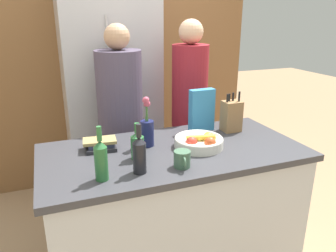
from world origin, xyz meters
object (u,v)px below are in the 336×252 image
object	(u,v)px
bottle_oil	(139,154)
knife_block	(231,116)
bottle_wine	(101,159)
bottle_vinegar	(137,145)
refrigerator	(111,90)
book_stack	(100,144)
cereal_box	(202,110)
person_in_blue	(189,109)
coffee_mug	(182,159)
person_at_sink	(121,119)
fruit_bowl	(200,142)
flower_vase	(147,128)

from	to	relation	value
bottle_oil	knife_block	bearing A→B (deg)	26.95
bottle_oil	bottle_wine	xyz separation A→B (m)	(-0.20, -0.01, 0.01)
bottle_vinegar	bottle_wine	size ratio (longest dim) A/B	0.76
refrigerator	book_stack	bearing A→B (deg)	-104.97
cereal_box	person_in_blue	size ratio (longest dim) A/B	0.18
cereal_box	person_in_blue	xyz separation A→B (m)	(0.08, 0.39, -0.10)
coffee_mug	person_at_sink	bearing A→B (deg)	97.99
knife_block	fruit_bowl	bearing A→B (deg)	-149.31
fruit_bowl	cereal_box	bearing A→B (deg)	62.07
bottle_oil	bottle_vinegar	world-z (taller)	bottle_oil
refrigerator	flower_vase	size ratio (longest dim) A/B	6.37
flower_vase	coffee_mug	xyz separation A→B (m)	(0.08, -0.36, -0.07)
bottle_vinegar	person_at_sink	world-z (taller)	person_at_sink
refrigerator	bottle_oil	xyz separation A→B (m)	(-0.14, -1.44, -0.02)
fruit_bowl	knife_block	bearing A→B (deg)	30.69
refrigerator	bottle_oil	world-z (taller)	refrigerator
cereal_box	bottle_vinegar	distance (m)	0.64
cereal_box	knife_block	bearing A→B (deg)	-22.60
refrigerator	coffee_mug	xyz separation A→B (m)	(0.09, -1.46, -0.08)
fruit_bowl	bottle_oil	distance (m)	0.49
coffee_mug	person_at_sink	distance (m)	0.92
book_stack	person_in_blue	distance (m)	0.95
knife_block	person_at_sink	world-z (taller)	person_at_sink
flower_vase	book_stack	distance (m)	0.30
refrigerator	person_at_sink	world-z (taller)	refrigerator
book_stack	flower_vase	bearing A→B (deg)	-8.37
bottle_wine	cereal_box	bearing A→B (deg)	31.66
bottle_vinegar	person_in_blue	bearing A→B (deg)	47.37
cereal_box	coffee_mug	distance (m)	0.63
fruit_bowl	flower_vase	size ratio (longest dim) A/B	0.96
coffee_mug	bottle_oil	distance (m)	0.24
cereal_box	book_stack	size ratio (longest dim) A/B	1.42
cereal_box	bottle_oil	distance (m)	0.77
person_at_sink	fruit_bowl	bearing A→B (deg)	-54.90
fruit_bowl	coffee_mug	xyz separation A→B (m)	(-0.21, -0.22, 0.01)
fruit_bowl	bottle_oil	bearing A→B (deg)	-156.15
bottle_wine	person_in_blue	bearing A→B (deg)	45.02
coffee_mug	fruit_bowl	bearing A→B (deg)	45.65
bottle_oil	bottle_wine	bearing A→B (deg)	-177.75
bottle_oil	bottle_vinegar	distance (m)	0.18
bottle_vinegar	person_in_blue	distance (m)	0.95
fruit_bowl	bottle_wine	bearing A→B (deg)	-162.40
cereal_box	bottle_wine	world-z (taller)	cereal_box
knife_block	book_stack	xyz separation A→B (m)	(-0.93, -0.02, -0.08)
book_stack	person_at_sink	size ratio (longest dim) A/B	0.13
coffee_mug	bottle_wine	bearing A→B (deg)	178.50
cereal_box	bottle_wine	distance (m)	0.93
fruit_bowl	knife_block	xyz separation A→B (m)	(0.35, 0.21, 0.07)
flower_vase	coffee_mug	world-z (taller)	flower_vase
refrigerator	cereal_box	bearing A→B (deg)	-64.68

